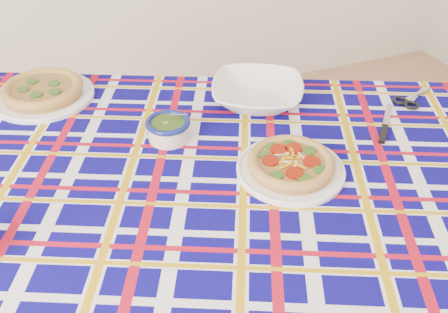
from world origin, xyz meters
name	(u,v)px	position (x,y,z in m)	size (l,w,h in m)	color
dining_table	(216,191)	(-0.03, 0.48, 0.62)	(1.71, 1.43, 0.69)	brown
tablecloth	(216,184)	(-0.03, 0.48, 0.64)	(1.50, 0.95, 0.10)	#0A0561
main_focaccia_plate	(291,163)	(0.14, 0.40, 0.72)	(0.27, 0.27, 0.05)	olive
pesto_bowl	(168,128)	(-0.10, 0.64, 0.73)	(0.12, 0.12, 0.07)	#213B10
serving_bowl	(257,93)	(0.19, 0.72, 0.73)	(0.26, 0.26, 0.06)	white
second_focaccia_plate	(43,90)	(-0.38, 0.97, 0.72)	(0.30, 0.30, 0.05)	olive
table_knife	(387,116)	(0.50, 0.52, 0.70)	(0.22, 0.02, 0.01)	silver
kitchen_scissors	(418,94)	(0.65, 0.59, 0.70)	(0.18, 0.08, 0.01)	silver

